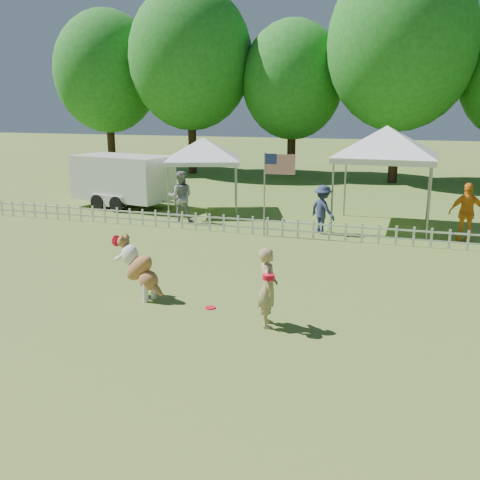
# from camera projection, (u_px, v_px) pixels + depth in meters

# --- Properties ---
(ground) EXTENTS (120.00, 120.00, 0.00)m
(ground) POSITION_uv_depth(u_px,v_px,m) (188.00, 314.00, 10.77)
(ground) COLOR #36611E
(ground) RESTS_ON ground
(picket_fence) EXTENTS (22.00, 0.08, 0.60)m
(picket_fence) POSITION_uv_depth(u_px,v_px,m) (275.00, 227.00, 17.14)
(picket_fence) COLOR white
(picket_fence) RESTS_ON ground
(handler) EXTENTS (0.51, 0.64, 1.53)m
(handler) POSITION_uv_depth(u_px,v_px,m) (268.00, 287.00, 10.03)
(handler) COLOR #9E8C5F
(handler) RESTS_ON ground
(dog) EXTENTS (1.37, 0.85, 1.34)m
(dog) POSITION_uv_depth(u_px,v_px,m) (140.00, 268.00, 11.54)
(dog) COLOR brown
(dog) RESTS_ON ground
(frisbee_on_turf) EXTENTS (0.23, 0.23, 0.02)m
(frisbee_on_turf) POSITION_uv_depth(u_px,v_px,m) (210.00, 308.00, 11.09)
(frisbee_on_turf) COLOR red
(frisbee_on_turf) RESTS_ON ground
(canopy_tent_left) EXTENTS (3.50, 3.50, 2.84)m
(canopy_tent_left) POSITION_uv_depth(u_px,v_px,m) (204.00, 176.00, 20.89)
(canopy_tent_left) COLOR white
(canopy_tent_left) RESTS_ON ground
(canopy_tent_right) EXTENTS (3.29, 3.29, 3.37)m
(canopy_tent_right) POSITION_uv_depth(u_px,v_px,m) (384.00, 178.00, 18.20)
(canopy_tent_right) COLOR white
(canopy_tent_right) RESTS_ON ground
(cargo_trailer) EXTENTS (5.24, 3.02, 2.17)m
(cargo_trailer) POSITION_uv_depth(u_px,v_px,m) (123.00, 181.00, 21.89)
(cargo_trailer) COLOR white
(cargo_trailer) RESTS_ON ground
(flag_pole) EXTENTS (1.04, 0.13, 2.70)m
(flag_pole) POSITION_uv_depth(u_px,v_px,m) (264.00, 195.00, 16.89)
(flag_pole) COLOR gray
(flag_pole) RESTS_ON ground
(spectator_a) EXTENTS (1.08, 0.96, 1.84)m
(spectator_a) POSITION_uv_depth(u_px,v_px,m) (181.00, 197.00, 19.07)
(spectator_a) COLOR gray
(spectator_a) RESTS_ON ground
(spectator_b) EXTENTS (1.17, 1.11, 1.59)m
(spectator_b) POSITION_uv_depth(u_px,v_px,m) (323.00, 209.00, 17.40)
(spectator_b) COLOR navy
(spectator_b) RESTS_ON ground
(spectator_c) EXTENTS (1.12, 0.59, 1.82)m
(spectator_c) POSITION_uv_depth(u_px,v_px,m) (467.00, 213.00, 16.32)
(spectator_c) COLOR orange
(spectator_c) RESTS_ON ground
(tree_far_left) EXTENTS (6.60, 6.60, 11.00)m
(tree_far_left) POSITION_uv_depth(u_px,v_px,m) (108.00, 83.00, 34.22)
(tree_far_left) COLOR #1D5F1B
(tree_far_left) RESTS_ON ground
(tree_left) EXTENTS (7.40, 7.40, 12.00)m
(tree_left) POSITION_uv_depth(u_px,v_px,m) (191.00, 72.00, 31.83)
(tree_left) COLOR #1D5F1B
(tree_left) RESTS_ON ground
(tree_center_left) EXTENTS (6.00, 6.00, 9.80)m
(tree_center_left) POSITION_uv_depth(u_px,v_px,m) (293.00, 91.00, 31.21)
(tree_center_left) COLOR #1D5F1B
(tree_center_left) RESTS_ON ground
(tree_center_right) EXTENTS (7.60, 7.60, 12.60)m
(tree_center_right) POSITION_uv_depth(u_px,v_px,m) (400.00, 62.00, 27.68)
(tree_center_right) COLOR #1D5F1B
(tree_center_right) RESTS_ON ground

